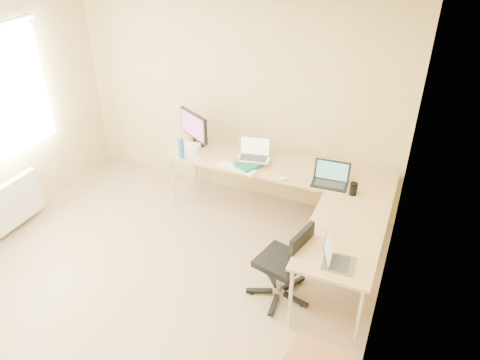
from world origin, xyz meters
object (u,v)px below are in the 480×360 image
at_px(laptop_center, 254,150).
at_px(mug, 197,149).
at_px(monitor, 194,129).
at_px(desk_fan, 200,131).
at_px(laptop_black, 331,175).
at_px(water_bottle, 181,148).
at_px(desk_main, 278,191).
at_px(office_chair, 281,255).
at_px(desk_return, 339,264).
at_px(laptop_return, 340,255).
at_px(keyboard, 237,168).

xyz_separation_m(laptop_center, mug, (-0.73, -0.03, -0.12)).
bearing_deg(mug, monitor, 125.57).
bearing_deg(desk_fan, laptop_black, 11.82).
relative_size(monitor, water_bottle, 2.09).
height_order(desk_main, office_chair, office_chair).
relative_size(monitor, desk_fan, 1.95).
bearing_deg(desk_fan, desk_main, 14.41).
distance_m(laptop_black, mug, 1.67).
bearing_deg(monitor, desk_main, 26.92).
relative_size(desk_main, desk_return, 2.04).
height_order(mug, desk_fan, desk_fan).
xyz_separation_m(laptop_center, desk_fan, (-0.83, 0.27, -0.03)).
relative_size(desk_return, laptop_return, 4.12).
distance_m(monitor, desk_fan, 0.18).
xyz_separation_m(keyboard, office_chair, (0.87, -0.96, -0.24)).
height_order(desk_main, laptop_black, laptop_black).
height_order(keyboard, mug, mug).
relative_size(desk_return, laptop_black, 3.38).
relative_size(desk_return, monitor, 2.45).
height_order(desk_return, mug, mug).
height_order(desk_main, keyboard, keyboard).
bearing_deg(mug, office_chair, -37.74).
height_order(desk_main, water_bottle, water_bottle).
xyz_separation_m(desk_return, desk_fan, (-2.10, 1.20, 0.50)).
bearing_deg(mug, laptop_black, -3.21).
bearing_deg(desk_main, laptop_center, -166.46).
bearing_deg(laptop_return, mug, 53.06).
xyz_separation_m(laptop_black, mug, (-1.67, 0.09, -0.07)).
height_order(desk_return, office_chair, office_chair).
bearing_deg(monitor, water_bottle, -61.02).
xyz_separation_m(desk_main, monitor, (-1.13, 0.04, 0.59)).
bearing_deg(laptop_black, laptop_center, 168.51).
distance_m(laptop_black, water_bottle, 1.78).
distance_m(monitor, water_bottle, 0.35).
distance_m(laptop_black, keyboard, 1.07).
bearing_deg(desk_fan, office_chair, -17.99).
bearing_deg(office_chair, laptop_center, 136.41).
distance_m(monitor, mug, 0.25).
distance_m(desk_main, laptop_return, 1.82).
relative_size(water_bottle, desk_fan, 0.93).
bearing_deg(office_chair, desk_fan, 151.48).
xyz_separation_m(laptop_center, water_bottle, (-0.83, -0.23, -0.04)).
bearing_deg(monitor, mug, -25.46).
height_order(water_bottle, laptop_return, water_bottle).
height_order(laptop_return, office_chair, office_chair).
bearing_deg(office_chair, desk_return, 40.12).
height_order(laptop_black, laptop_return, laptop_black).
distance_m(desk_return, desk_fan, 2.47).
bearing_deg(laptop_center, monitor, 160.73).
relative_size(laptop_black, laptop_return, 1.22).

